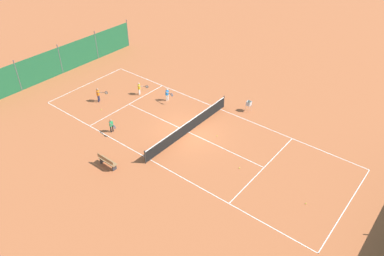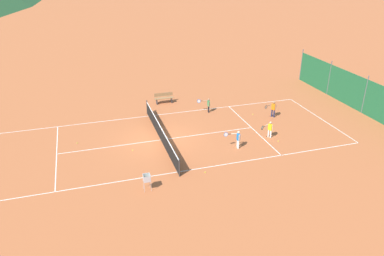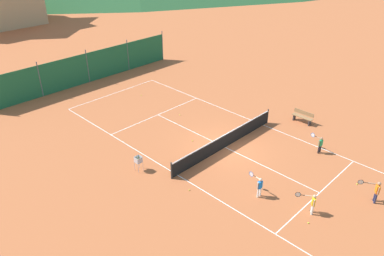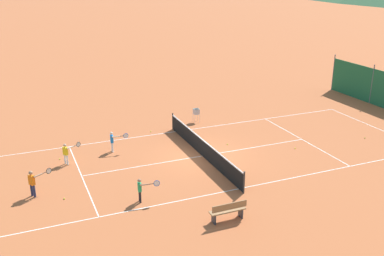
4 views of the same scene
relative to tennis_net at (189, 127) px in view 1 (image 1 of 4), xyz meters
The scene contains 16 objects.
ground_plane 0.50m from the tennis_net, ahead, with size 600.00×600.00×0.00m, color #B25B33.
court_line_markings 0.50m from the tennis_net, ahead, with size 8.25×23.85×0.01m.
tennis_net is the anchor object (origin of this frame).
windscreen_fence_near 15.52m from the tennis_net, 90.00° to the right, with size 17.28×0.08×2.90m.
player_far_baseline 8.75m from the tennis_net, 81.88° to the right, with size 0.53×1.03×1.23m.
player_far_service 4.91m from the tennis_net, 119.82° to the right, with size 0.46×0.96×1.15m.
player_near_service 5.68m from the tennis_net, 51.44° to the right, with size 0.47×0.92×1.09m.
player_near_baseline 7.04m from the tennis_net, 104.24° to the right, with size 0.50×0.96×1.12m.
tennis_ball_by_net_left 2.21m from the tennis_net, 114.88° to the left, with size 0.07×0.07×0.07m, color #CCE033.
tennis_ball_mid_court 7.54m from the tennis_net, 108.94° to the right, with size 0.07×0.07×0.07m, color #CCE033.
tennis_ball_by_net_right 7.78m from the tennis_net, 74.73° to the right, with size 0.07×0.07×0.07m, color #CCE033.
tennis_ball_far_corner 10.03m from the tennis_net, 82.55° to the left, with size 0.07×0.07×0.07m, color #CCE033.
tennis_ball_service_box 5.31m from the tennis_net, 78.31° to the left, with size 0.07×0.07×0.07m, color #CCE033.
tennis_ball_alley_left 4.85m from the tennis_net, 162.79° to the right, with size 0.07×0.07×0.07m, color #CCE033.
ball_hopper 5.64m from the tennis_net, 160.24° to the left, with size 0.36×0.36×0.89m.
courtside_bench 6.57m from the tennis_net, 15.02° to the right, with size 0.36×1.50×0.84m.
Camera 1 is at (17.49, 14.34, 16.27)m, focal length 35.00 mm.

